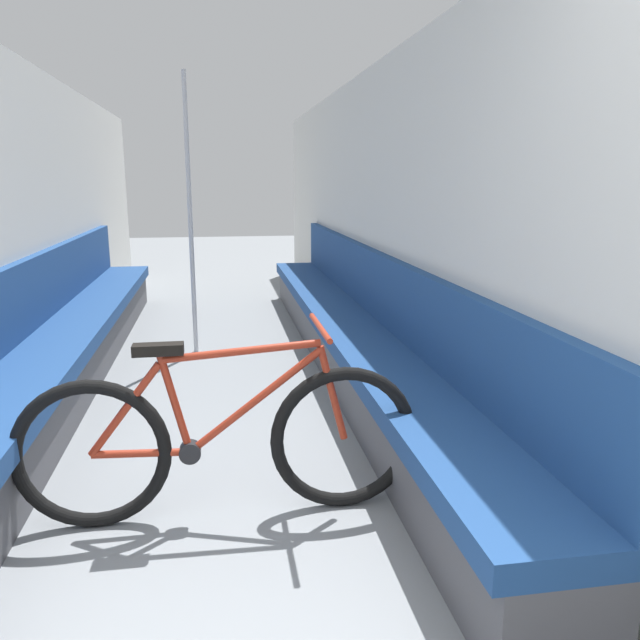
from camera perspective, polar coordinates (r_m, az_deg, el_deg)
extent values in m
cube|color=silver|center=(4.60, -26.57, 7.78)|extent=(0.10, 10.53, 2.24)
cube|color=silver|center=(4.56, 6.38, 9.01)|extent=(0.10, 10.53, 2.24)
cube|color=#4C4C51|center=(4.68, -21.95, -3.68)|extent=(0.42, 6.05, 0.32)
cube|color=navy|center=(4.63, -22.17, -1.17)|extent=(0.49, 6.05, 0.10)
cube|color=navy|center=(4.63, -24.99, 2.20)|extent=(0.07, 6.05, 0.47)
cube|color=#4C4C51|center=(4.66, 2.59, -2.82)|extent=(0.42, 6.05, 0.32)
cube|color=navy|center=(4.60, 2.61, -0.29)|extent=(0.49, 6.05, 0.10)
cube|color=navy|center=(4.60, 5.21, 3.29)|extent=(0.07, 6.05, 0.47)
torus|color=black|center=(2.75, -20.17, -11.50)|extent=(0.64, 0.06, 0.64)
torus|color=black|center=(2.75, 2.21, -10.72)|extent=(0.64, 0.06, 0.64)
cylinder|color=#9E2D19|center=(2.72, -16.01, -11.64)|extent=(0.39, 0.03, 0.05)
cylinder|color=#9E2D19|center=(2.66, -17.40, -7.83)|extent=(0.31, 0.03, 0.39)
cylinder|color=#9E2D19|center=(2.63, -13.16, -7.29)|extent=(0.14, 0.03, 0.46)
cylinder|color=#9E2D19|center=(2.63, -5.96, -7.39)|extent=(0.57, 0.03, 0.44)
cylinder|color=#9E2D19|center=(2.56, -7.24, -2.86)|extent=(0.66, 0.03, 0.08)
cylinder|color=#9E2D19|center=(2.66, 1.13, -6.70)|extent=(0.14, 0.03, 0.42)
cylinder|color=black|center=(2.71, -11.79, -11.71)|extent=(0.09, 0.06, 0.09)
cube|color=black|center=(2.56, -14.58, -2.61)|extent=(0.20, 0.07, 0.04)
cylinder|color=#9E2D19|center=(2.57, 0.01, -0.69)|extent=(0.02, 0.46, 0.02)
cylinder|color=gray|center=(5.29, -11.24, -2.89)|extent=(0.08, 0.08, 0.01)
cylinder|color=silver|center=(5.10, -11.78, 9.11)|extent=(0.04, 0.04, 2.22)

